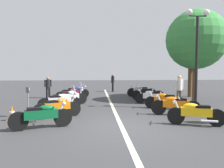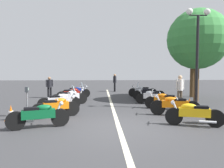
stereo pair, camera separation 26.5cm
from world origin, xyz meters
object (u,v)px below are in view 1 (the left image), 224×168
(motorcycle_left_row_3, at_px, (69,97))
(motorcycle_right_row_4, at_px, (147,93))
(motorcycle_left_row_0, at_px, (42,115))
(motorcycle_left_row_4, at_px, (71,94))
(motorcycle_right_row_3, at_px, (152,97))
(traffic_cone_0, at_px, (189,104))
(motorcycle_right_row_0, at_px, (195,113))
(motorcycle_right_row_1, at_px, (175,105))
(street_lamp_twin_globe, at_px, (197,42))
(bystander_1, at_px, (113,81))
(traffic_cone_1, at_px, (12,113))
(motorcycle_left_row_5, at_px, (75,92))
(motorcycle_right_row_2, at_px, (165,100))
(roadside_tree_0, at_px, (196,40))
(bystander_0, at_px, (179,88))
(motorcycle_left_row_1, at_px, (58,107))
(motorcycle_left_row_2, at_px, (60,101))
(parking_meter, at_px, (28,96))
(roadside_tree_1, at_px, (191,46))
(bystander_3, at_px, (48,86))
(motorcycle_right_row_5, at_px, (141,91))

(motorcycle_left_row_3, height_order, motorcycle_right_row_4, motorcycle_right_row_4)
(motorcycle_left_row_0, relative_size, motorcycle_left_row_4, 1.01)
(motorcycle_right_row_3, bearing_deg, traffic_cone_0, 145.38)
(motorcycle_right_row_0, height_order, traffic_cone_0, motorcycle_right_row_0)
(motorcycle_left_row_0, height_order, motorcycle_right_row_1, motorcycle_right_row_1)
(street_lamp_twin_globe, bearing_deg, bystander_1, 20.50)
(motorcycle_right_row_1, bearing_deg, traffic_cone_1, 17.45)
(motorcycle_left_row_5, distance_m, motorcycle_right_row_2, 7.02)
(motorcycle_left_row_0, xyz_separation_m, motorcycle_left_row_5, (8.06, -0.27, 0.00))
(motorcycle_left_row_5, distance_m, motorcycle_right_row_0, 9.55)
(roadside_tree_0, bearing_deg, motorcycle_right_row_0, 153.53)
(motorcycle_right_row_4, height_order, bystander_0, bystander_0)
(bystander_0, bearing_deg, street_lamp_twin_globe, -176.87)
(motorcycle_left_row_0, distance_m, motorcycle_right_row_0, 5.39)
(motorcycle_left_row_3, distance_m, traffic_cone_1, 4.11)
(street_lamp_twin_globe, distance_m, roadside_tree_0, 3.05)
(motorcycle_left_row_1, height_order, motorcycle_right_row_1, motorcycle_right_row_1)
(traffic_cone_1, bearing_deg, motorcycle_left_row_2, -36.37)
(parking_meter, relative_size, bystander_0, 0.74)
(roadside_tree_0, bearing_deg, motorcycle_left_row_2, 107.36)
(motorcycle_left_row_0, relative_size, motorcycle_left_row_3, 0.98)
(motorcycle_left_row_1, xyz_separation_m, traffic_cone_1, (-0.44, 1.70, -0.16))
(motorcycle_left_row_4, xyz_separation_m, traffic_cone_0, (-3.64, -6.44, -0.17))
(motorcycle_left_row_1, relative_size, motorcycle_right_row_0, 0.97)
(roadside_tree_1, bearing_deg, traffic_cone_1, 123.18)
(parking_meter, height_order, traffic_cone_1, parking_meter)
(roadside_tree_0, bearing_deg, parking_meter, 113.60)
(motorcycle_left_row_1, xyz_separation_m, traffic_cone_0, (1.39, -6.38, -0.16))
(motorcycle_right_row_4, bearing_deg, traffic_cone_1, 51.42)
(bystander_1, distance_m, bystander_3, 6.83)
(motorcycle_right_row_5, distance_m, traffic_cone_1, 9.75)
(motorcycle_right_row_0, relative_size, bystander_3, 1.25)
(motorcycle_left_row_0, height_order, roadside_tree_1, roadside_tree_1)
(bystander_1, bearing_deg, motorcycle_left_row_3, 57.61)
(roadside_tree_0, height_order, roadside_tree_1, roadside_tree_0)
(motorcycle_left_row_2, relative_size, motorcycle_left_row_3, 1.01)
(motorcycle_right_row_1, height_order, bystander_1, bystander_1)
(bystander_3, distance_m, roadside_tree_0, 10.74)
(motorcycle_right_row_5, distance_m, traffic_cone_0, 5.41)
(motorcycle_left_row_2, height_order, traffic_cone_1, motorcycle_left_row_2)
(motorcycle_left_row_5, bearing_deg, bystander_1, 39.20)
(motorcycle_left_row_3, bearing_deg, motorcycle_right_row_4, -6.09)
(motorcycle_left_row_2, distance_m, street_lamp_twin_globe, 7.57)
(motorcycle_left_row_3, xyz_separation_m, motorcycle_right_row_3, (-0.04, -4.93, -0.01))
(motorcycle_left_row_3, distance_m, bystander_3, 3.83)
(bystander_3, bearing_deg, motorcycle_left_row_0, 161.30)
(motorcycle_left_row_5, bearing_deg, motorcycle_right_row_4, -32.71)
(motorcycle_left_row_2, height_order, motorcycle_right_row_5, motorcycle_left_row_2)
(motorcycle_right_row_2, xyz_separation_m, motorcycle_right_row_3, (1.59, 0.22, -0.01))
(motorcycle_right_row_5, bearing_deg, roadside_tree_1, -165.57)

